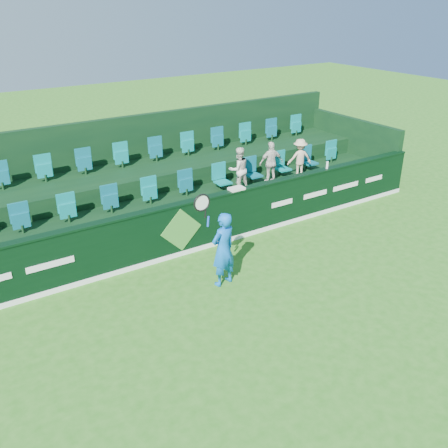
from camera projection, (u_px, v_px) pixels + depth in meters
ground at (282, 339)px, 9.27m from camera, size 60.00×60.00×0.00m
sponsor_hoarding at (179, 229)px, 12.04m from camera, size 16.00×0.25×1.35m
stand_tier_front at (159, 224)px, 12.99m from camera, size 16.00×2.00×0.80m
stand_tier_back at (130, 193)px, 14.33m from camera, size 16.00×1.80×1.30m
stand_rear at (122, 170)px, 14.43m from camera, size 16.00×4.10×2.60m
seat_row_front at (151, 194)px, 13.00m from camera, size 13.50×0.50×0.60m
seat_row_back at (123, 158)px, 14.16m from camera, size 13.50×0.50×0.60m
tennis_player at (223, 249)px, 10.71m from camera, size 1.11×0.52×2.30m
spectator_left at (239, 169)px, 13.81m from camera, size 0.64×0.52×1.25m
spectator_middle at (271, 163)px, 14.38m from camera, size 0.77×0.46×1.23m
spectator_right at (300, 158)px, 14.93m from camera, size 0.84×0.65×1.15m
towel at (236, 189)px, 12.57m from camera, size 0.39×0.25×0.06m
drinks_bottle at (327, 165)px, 14.07m from camera, size 0.07×0.07×0.21m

